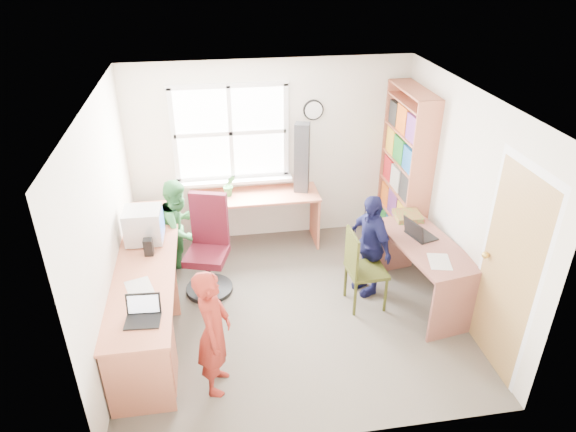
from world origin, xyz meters
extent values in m
cube|color=#4C443B|center=(0.00, 0.00, -0.01)|extent=(3.60, 3.40, 0.02)
cube|color=white|center=(0.00, 0.00, 2.41)|extent=(3.60, 3.40, 0.02)
cube|color=silver|center=(0.00, 1.71, 1.20)|extent=(3.60, 0.02, 2.40)
cube|color=silver|center=(0.00, -1.71, 1.20)|extent=(3.60, 0.02, 2.40)
cube|color=silver|center=(-1.81, 0.00, 1.20)|extent=(0.02, 3.40, 2.40)
cube|color=silver|center=(1.81, 0.00, 1.20)|extent=(0.02, 3.40, 2.40)
cube|color=white|center=(-0.50, 1.69, 1.50)|extent=(1.40, 0.01, 1.20)
cube|color=white|center=(-0.50, 1.68, 1.50)|extent=(1.48, 0.04, 1.28)
cube|color=#A67F48|center=(1.79, -1.05, 1.00)|extent=(0.02, 0.82, 2.00)
sphere|color=gold|center=(1.75, -0.72, 1.00)|extent=(0.07, 0.07, 0.07)
cylinder|color=black|center=(0.55, 1.68, 1.75)|extent=(0.26, 0.03, 0.26)
cylinder|color=white|center=(0.55, 1.66, 1.75)|extent=(0.22, 0.01, 0.22)
cube|color=#D27554|center=(-1.50, 0.10, 0.73)|extent=(0.60, 2.70, 0.03)
cube|color=#D27554|center=(-0.25, 1.42, 0.73)|extent=(1.65, 0.56, 0.03)
cube|color=#D27554|center=(-1.50, 0.10, 0.36)|extent=(0.56, 0.03, 0.72)
cube|color=#D27554|center=(-1.50, -1.22, 0.36)|extent=(0.56, 0.03, 0.72)
cube|color=#D27554|center=(-1.50, 1.42, 0.36)|extent=(0.56, 0.03, 0.72)
cube|color=#D27554|center=(0.55, 1.42, 0.36)|extent=(0.03, 0.52, 0.72)
cube|color=#D27554|center=(-1.50, -0.85, 0.36)|extent=(0.54, 0.45, 0.72)
cube|color=brown|center=(1.46, -0.07, 0.75)|extent=(0.81, 1.40, 0.03)
cube|color=brown|center=(1.56, -0.70, 0.37)|extent=(0.57, 0.12, 0.73)
cube|color=brown|center=(1.35, 0.57, 0.37)|extent=(0.57, 0.12, 0.73)
cube|color=#D27554|center=(1.65, 0.68, 1.05)|extent=(0.30, 0.02, 2.10)
cube|color=#D27554|center=(1.65, 1.68, 1.05)|extent=(0.30, 0.02, 2.10)
cube|color=#D27554|center=(1.65, 1.18, 2.09)|extent=(0.30, 1.00, 0.02)
cube|color=#D27554|center=(1.65, 1.18, 0.06)|extent=(0.30, 1.00, 0.02)
cube|color=#D27554|center=(1.65, 1.18, 0.42)|extent=(0.30, 1.00, 0.02)
cube|color=#D27554|center=(1.65, 1.18, 0.80)|extent=(0.30, 1.00, 0.02)
cube|color=#D27554|center=(1.65, 1.18, 1.18)|extent=(0.30, 1.00, 0.02)
cube|color=#D27554|center=(1.65, 1.18, 1.56)|extent=(0.30, 1.00, 0.02)
cube|color=#D27554|center=(1.65, 1.18, 1.94)|extent=(0.30, 1.00, 0.02)
cube|color=red|center=(1.65, 0.88, 0.21)|extent=(0.25, 0.28, 0.27)
cube|color=#1B5CA5|center=(1.65, 1.20, 0.21)|extent=(0.25, 0.30, 0.29)
cube|color=#21892F|center=(1.65, 1.50, 0.22)|extent=(0.25, 0.26, 0.30)
cube|color=gold|center=(1.65, 0.88, 0.58)|extent=(0.25, 0.28, 0.30)
cube|color=#763789|center=(1.65, 1.20, 0.59)|extent=(0.25, 0.30, 0.32)
cube|color=orange|center=(1.65, 1.50, 0.57)|extent=(0.25, 0.26, 0.29)
cube|color=#292929|center=(1.65, 0.88, 0.97)|extent=(0.25, 0.28, 0.32)
cube|color=silver|center=(1.65, 1.20, 0.95)|extent=(0.25, 0.30, 0.29)
cube|color=red|center=(1.65, 1.50, 0.96)|extent=(0.25, 0.26, 0.30)
cube|color=#1B5CA5|center=(1.65, 0.88, 1.33)|extent=(0.25, 0.28, 0.29)
cube|color=#21892F|center=(1.65, 1.20, 1.34)|extent=(0.25, 0.30, 0.30)
cube|color=gold|center=(1.65, 1.50, 1.35)|extent=(0.25, 0.26, 0.32)
cube|color=#763789|center=(1.65, 0.88, 1.72)|extent=(0.25, 0.28, 0.30)
cube|color=orange|center=(1.65, 1.20, 1.73)|extent=(0.25, 0.30, 0.32)
cube|color=#292929|center=(1.65, 1.50, 1.71)|extent=(0.25, 0.26, 0.29)
cylinder|color=black|center=(-0.90, 0.48, 0.03)|extent=(0.68, 0.68, 0.05)
cylinder|color=black|center=(-0.90, 0.48, 0.25)|extent=(0.07, 0.07, 0.41)
cube|color=#470D17|center=(-0.90, 0.48, 0.49)|extent=(0.56, 0.56, 0.09)
cube|color=#470D17|center=(-0.83, 0.69, 0.85)|extent=(0.43, 0.20, 0.64)
cylinder|color=#383B13|center=(0.66, -0.21, 0.22)|extent=(0.04, 0.04, 0.44)
cylinder|color=#383B13|center=(1.01, -0.19, 0.22)|extent=(0.04, 0.04, 0.44)
cylinder|color=#383B13|center=(0.65, 0.14, 0.22)|extent=(0.04, 0.04, 0.44)
cylinder|color=#383B13|center=(1.00, 0.16, 0.22)|extent=(0.04, 0.04, 0.44)
cube|color=#383B13|center=(0.83, -0.03, 0.45)|extent=(0.42, 0.42, 0.04)
cube|color=#383B13|center=(0.65, -0.03, 0.70)|extent=(0.05, 0.39, 0.48)
cube|color=#B9BBBF|center=(-1.53, 0.48, 0.76)|extent=(0.29, 0.23, 0.02)
cube|color=#B9BBBF|center=(-1.53, 0.48, 0.95)|extent=(0.40, 0.36, 0.37)
cube|color=#3F72F2|center=(-1.34, 0.47, 0.95)|extent=(0.01, 0.31, 0.27)
cube|color=black|center=(-1.45, -0.89, 0.76)|extent=(0.31, 0.24, 0.02)
cube|color=black|center=(-1.44, -0.77, 0.86)|extent=(0.30, 0.07, 0.20)
cube|color=white|center=(-1.44, -0.78, 0.86)|extent=(0.26, 0.05, 0.16)
cube|color=black|center=(1.46, 0.09, 0.77)|extent=(0.32, 0.37, 0.02)
cube|color=black|center=(1.35, 0.05, 0.88)|extent=(0.15, 0.32, 0.21)
cube|color=#3F72F2|center=(1.36, 0.06, 0.88)|extent=(0.12, 0.28, 0.17)
cube|color=black|center=(-1.47, 0.19, 0.84)|extent=(0.09, 0.09, 0.18)
cube|color=black|center=(-1.48, 0.78, 0.84)|extent=(0.10, 0.10, 0.19)
cube|color=black|center=(0.37, 1.46, 1.20)|extent=(0.22, 0.21, 0.91)
cube|color=red|center=(1.46, 0.50, 0.79)|extent=(0.32, 0.32, 0.06)
cube|color=beige|center=(-1.52, -0.40, 0.75)|extent=(0.32, 0.38, 0.00)
cube|color=beige|center=(1.45, -0.43, 0.76)|extent=(0.28, 0.34, 0.00)
imported|color=#2D7234|center=(-0.56, 1.45, 0.89)|extent=(0.17, 0.14, 0.28)
imported|color=maroon|center=(-0.85, -0.98, 0.63)|extent=(0.38, 0.51, 1.26)
imported|color=#337F3D|center=(-1.19, 0.92, 0.62)|extent=(0.70, 0.76, 1.24)
imported|color=#13153E|center=(0.93, 0.23, 0.62)|extent=(0.50, 0.78, 1.23)
camera|label=1|loc=(-0.75, -4.48, 3.67)|focal=32.00mm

